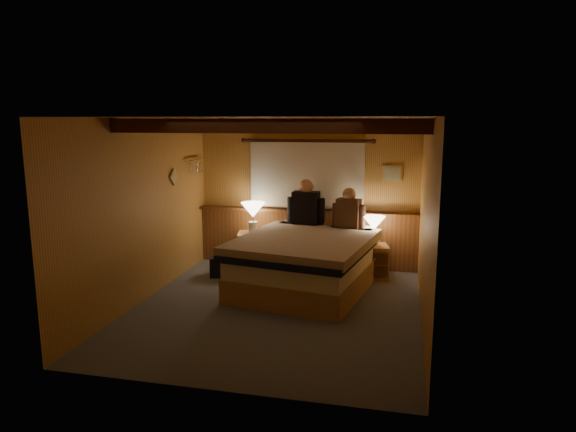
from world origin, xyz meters
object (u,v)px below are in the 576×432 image
(duffel_bag, at_px, (228,266))
(lamp_right, at_px, (374,225))
(bed, at_px, (307,261))
(person_left, at_px, (306,205))
(nightstand_right, at_px, (372,262))
(lamp_left, at_px, (253,212))
(nightstand_left, at_px, (254,250))
(person_right, at_px, (349,211))

(duffel_bag, bearing_deg, lamp_right, -0.48)
(bed, bearing_deg, person_left, 111.96)
(nightstand_right, distance_m, duffel_bag, 2.21)
(bed, distance_m, lamp_right, 1.23)
(lamp_left, distance_m, person_left, 0.87)
(nightstand_left, relative_size, person_right, 0.95)
(person_left, relative_size, person_right, 1.16)
(nightstand_right, relative_size, person_right, 0.86)
(lamp_right, bearing_deg, nightstand_right, -104.32)
(nightstand_left, relative_size, lamp_left, 1.19)
(lamp_right, height_order, duffel_bag, lamp_right)
(lamp_right, xyz_separation_m, person_left, (-1.07, 0.15, 0.23))
(nightstand_left, height_order, nightstand_right, nightstand_left)
(lamp_right, distance_m, duffel_bag, 2.33)
(lamp_right, xyz_separation_m, duffel_bag, (-2.19, -0.42, -0.66))
(lamp_left, bearing_deg, duffel_bag, -115.24)
(nightstand_left, xyz_separation_m, person_left, (0.86, 0.01, 0.77))
(bed, distance_m, lamp_left, 1.45)
(person_left, xyz_separation_m, duffel_bag, (-1.12, -0.57, -0.89))
(nightstand_right, bearing_deg, duffel_bag, 177.68)
(nightstand_right, bearing_deg, bed, -154.19)
(lamp_right, bearing_deg, nightstand_left, 175.79)
(lamp_left, bearing_deg, nightstand_right, -5.16)
(lamp_left, distance_m, duffel_bag, 0.97)
(bed, relative_size, lamp_left, 4.95)
(duffel_bag, bearing_deg, bed, -24.72)
(bed, xyz_separation_m, lamp_left, (-1.05, 0.85, 0.53))
(person_left, height_order, duffel_bag, person_left)
(bed, bearing_deg, person_right, 66.63)
(person_left, bearing_deg, lamp_right, -5.24)
(bed, relative_size, nightstand_right, 4.57)
(person_left, distance_m, person_right, 0.70)
(lamp_right, bearing_deg, bed, -140.50)
(lamp_right, height_order, person_right, person_right)
(person_right, bearing_deg, duffel_bag, -152.98)
(nightstand_right, relative_size, person_left, 0.74)
(person_right, bearing_deg, person_left, -177.00)
(nightstand_right, xyz_separation_m, lamp_left, (-1.92, 0.17, 0.67))
(bed, xyz_separation_m, lamp_right, (0.89, 0.73, 0.42))
(bed, bearing_deg, lamp_left, 150.84)
(bed, xyz_separation_m, duffel_bag, (-1.30, 0.31, -0.24))
(nightstand_left, xyz_separation_m, lamp_right, (1.93, -0.14, 0.54))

